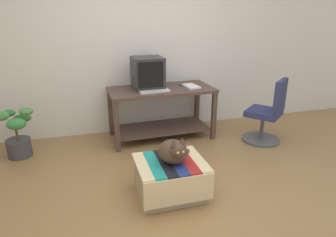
# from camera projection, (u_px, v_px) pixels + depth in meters

# --- Properties ---
(ground_plane) EXTENTS (14.00, 14.00, 0.00)m
(ground_plane) POSITION_uv_depth(u_px,v_px,m) (187.00, 202.00, 2.88)
(ground_plane) COLOR olive
(back_wall) EXTENTS (8.00, 0.10, 2.60)m
(back_wall) POSITION_uv_depth(u_px,v_px,m) (141.00, 42.00, 4.29)
(back_wall) COLOR silver
(back_wall) RESTS_ON ground_plane
(desk) EXTENTS (1.45, 0.72, 0.72)m
(desk) POSITION_uv_depth(u_px,v_px,m) (161.00, 104.00, 4.20)
(desk) COLOR #4C382D
(desk) RESTS_ON ground_plane
(tv_monitor) EXTENTS (0.41, 0.40, 0.43)m
(tv_monitor) POSITION_uv_depth(u_px,v_px,m) (148.00, 73.00, 4.05)
(tv_monitor) COLOR #28282B
(tv_monitor) RESTS_ON desk
(keyboard) EXTENTS (0.41, 0.18, 0.02)m
(keyboard) POSITION_uv_depth(u_px,v_px,m) (154.00, 91.00, 3.94)
(keyboard) COLOR beige
(keyboard) RESTS_ON desk
(book) EXTENTS (0.20, 0.30, 0.02)m
(book) POSITION_uv_depth(u_px,v_px,m) (191.00, 86.00, 4.20)
(book) COLOR white
(book) RESTS_ON desk
(ottoman_with_blanket) EXTENTS (0.66, 0.58, 0.36)m
(ottoman_with_blanket) POSITION_uv_depth(u_px,v_px,m) (171.00, 178.00, 2.95)
(ottoman_with_blanket) COLOR tan
(ottoman_with_blanket) RESTS_ON ground_plane
(cat) EXTENTS (0.37, 0.36, 0.30)m
(cat) POSITION_uv_depth(u_px,v_px,m) (174.00, 151.00, 2.83)
(cat) COLOR #473323
(cat) RESTS_ON ottoman_with_blanket
(potted_plant) EXTENTS (0.42, 0.37, 0.62)m
(potted_plant) POSITION_uv_depth(u_px,v_px,m) (18.00, 137.00, 3.69)
(potted_plant) COLOR #3D3D42
(potted_plant) RESTS_ON ground_plane
(office_chair) EXTENTS (0.59, 0.59, 0.89)m
(office_chair) POSITION_uv_depth(u_px,v_px,m) (268.00, 115.00, 4.08)
(office_chair) COLOR #4C4C51
(office_chair) RESTS_ON ground_plane
(pen) EXTENTS (0.07, 0.13, 0.01)m
(pen) POSITION_uv_depth(u_px,v_px,m) (182.00, 86.00, 4.26)
(pen) COLOR black
(pen) RESTS_ON desk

